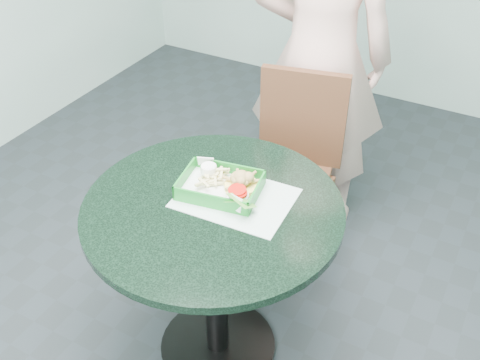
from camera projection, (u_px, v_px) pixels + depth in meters
The scene contains 10 objects.
floor at pixel (218, 346), 2.37m from camera, with size 4.00×5.00×0.02m, color #303335.
cafe_table at pixel (214, 246), 2.02m from camera, with size 0.90×0.90×0.75m.
dining_chair at pixel (292, 159), 2.55m from camera, with size 0.39×0.39×0.93m.
diner_person at pixel (323, 19), 2.43m from camera, with size 0.79×0.52×2.17m, color beige.
placemat at pixel (235, 202), 1.95m from camera, with size 0.39×0.29×0.00m, color #B2CCC3.
food_basket at pixel (220, 192), 1.97m from camera, with size 0.27×0.20×0.06m.
crab_sandwich at pixel (241, 187), 1.94m from camera, with size 0.12×0.12×0.07m.
fries_pile at pixel (211, 181), 1.99m from camera, with size 0.11×0.12×0.04m, color #D6CB86, non-canonical shape.
sauce_ramekin at pixel (212, 172), 2.01m from camera, with size 0.06×0.06×0.03m.
garnish_cup at pixel (235, 203), 1.88m from camera, with size 0.11×0.11×0.04m.
Camera 1 is at (0.79, -1.25, 1.98)m, focal length 42.00 mm.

